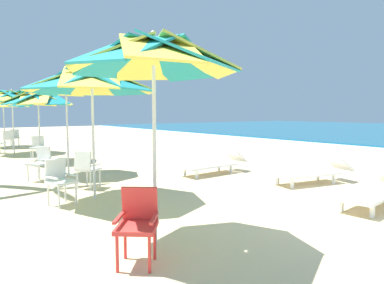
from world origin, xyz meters
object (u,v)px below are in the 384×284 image
beach_umbrella_0 (154,58)px  plastic_chair_7 (15,137)px  sun_lounger_2 (313,172)px  sun_lounger_3 (214,164)px  plastic_chair_0 (138,221)px  sun_lounger_1 (376,191)px  beach_umbrella_5 (3,102)px  plastic_chair_1 (87,167)px  beach_umbrella_3 (38,99)px  beach_umbrella_1 (92,81)px  plastic_chair_4 (37,146)px  plastic_chair_6 (8,138)px  beach_umbrella_4 (12,97)px  beach_umbrella_2 (66,87)px  plastic_chair_3 (40,161)px  plastic_chair_2 (60,179)px

beach_umbrella_0 → plastic_chair_7: bearing=176.7°
sun_lounger_2 → sun_lounger_3: same height
plastic_chair_0 → sun_lounger_1: (0.48, 4.70, -0.22)m
beach_umbrella_0 → sun_lounger_1: size_ratio=1.26×
beach_umbrella_5 → sun_lounger_3: bearing=16.2°
plastic_chair_1 → beach_umbrella_3: bearing=177.7°
beach_umbrella_0 → beach_umbrella_1: bearing=175.5°
plastic_chair_4 → sun_lounger_3: (6.08, 3.31, -0.22)m
plastic_chair_6 → sun_lounger_3: plastic_chair_6 is taller
plastic_chair_4 → beach_umbrella_4: size_ratio=0.32×
beach_umbrella_2 → plastic_chair_4: size_ratio=3.21×
beach_umbrella_2 → plastic_chair_6: 8.93m
beach_umbrella_5 → beach_umbrella_1: bearing=-1.1°
beach_umbrella_0 → beach_umbrella_5: size_ratio=1.04×
beach_umbrella_1 → plastic_chair_3: beach_umbrella_1 is taller
beach_umbrella_1 → plastic_chair_4: (-6.80, 0.44, -1.84)m
sun_lounger_2 → beach_umbrella_5: bearing=-162.5°
plastic_chair_4 → plastic_chair_7: 5.85m
plastic_chair_0 → sun_lounger_2: (-1.41, 5.51, -0.22)m
plastic_chair_1 → sun_lounger_1: (4.61, 3.82, -0.22)m
beach_umbrella_1 → sun_lounger_3: bearing=100.8°
beach_umbrella_0 → plastic_chair_2: size_ratio=3.19×
beach_umbrella_2 → sun_lounger_3: (2.37, 3.32, -2.14)m
plastic_chair_1 → plastic_chair_7: 11.67m
plastic_chair_3 → beach_umbrella_1: bearing=8.9°
plastic_chair_0 → plastic_chair_6: (-14.95, 0.94, 0.00)m
beach_umbrella_1 → plastic_chair_7: 12.79m
plastic_chair_1 → beach_umbrella_2: (-2.11, 0.23, 1.92)m
plastic_chair_0 → plastic_chair_7: size_ratio=1.00×
plastic_chair_3 → plastic_chair_6: 9.22m
plastic_chair_3 → sun_lounger_1: (6.24, 4.42, -0.22)m
beach_umbrella_2 → beach_umbrella_3: bearing=-179.6°
beach_umbrella_0 → beach_umbrella_2: 5.86m
plastic_chair_0 → beach_umbrella_2: size_ratio=0.31×
plastic_chair_2 → beach_umbrella_2: bearing=160.5°
plastic_chair_3 → sun_lounger_2: (4.35, 5.23, -0.22)m
plastic_chair_4 → beach_umbrella_0: bearing=-3.9°
sun_lounger_3 → beach_umbrella_5: bearing=-163.8°
plastic_chair_2 → sun_lounger_3: (-0.76, 4.43, -0.22)m
plastic_chair_1 → beach_umbrella_5: 11.97m
plastic_chair_7 → beach_umbrella_0: bearing=-3.3°
sun_lounger_3 → beach_umbrella_3: bearing=-148.7°
plastic_chair_2 → plastic_chair_1: bearing=139.3°
plastic_chair_0 → sun_lounger_3: plastic_chair_0 is taller
beach_umbrella_3 → plastic_chair_4: size_ratio=2.97×
plastic_chair_4 → plastic_chair_7: (-5.85, 0.22, 0.00)m
plastic_chair_0 → plastic_chair_4: 10.00m
beach_umbrella_2 → plastic_chair_4: beach_umbrella_2 is taller
beach_umbrella_5 → plastic_chair_7: size_ratio=3.05×
plastic_chair_3 → sun_lounger_2: plastic_chair_3 is taller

